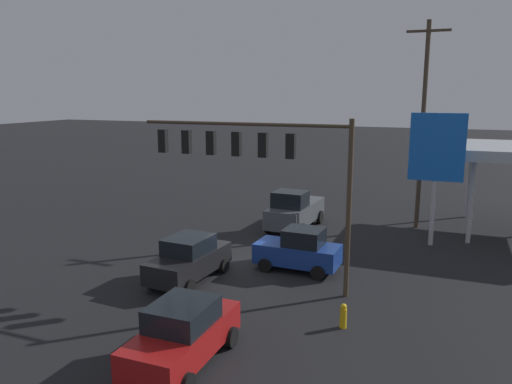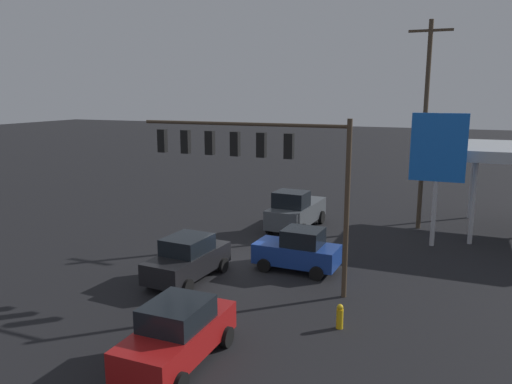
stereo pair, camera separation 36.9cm
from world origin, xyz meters
The scene contains 9 objects.
ground_plane centered at (0.00, 0.00, 0.00)m, with size 200.00×200.00×0.00m, color black.
traffic_signal_assembly centered at (-1.43, 1.95, 5.49)m, with size 9.07×0.43×7.03m.
utility_pole centered at (-7.27, -9.89, 6.28)m, with size 2.40×0.26×11.97m.
price_sign centered at (-8.24, -6.53, 4.97)m, with size 2.75×0.27×6.97m.
pickup_parked centered at (-0.51, -6.90, 1.11)m, with size 2.47×5.30×2.40m.
sedan_waiting centered at (-1.92, 8.76, 0.95)m, with size 2.07×4.41×1.93m.
hatchback_crossing centered at (-2.80, -0.25, 0.95)m, with size 3.85×2.05×1.97m.
sedan_far centered at (1.25, 2.69, 0.95)m, with size 2.29×4.51×1.93m.
fire_hydrant centered at (-5.89, 4.72, 0.44)m, with size 0.24×0.24×0.88m.
Camera 1 is at (-8.98, 20.69, 7.98)m, focal length 35.00 mm.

